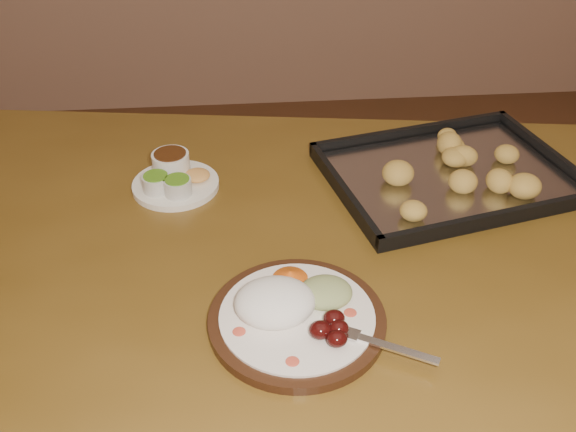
{
  "coord_description": "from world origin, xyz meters",
  "views": [
    {
      "loc": [
        -0.31,
        -0.86,
        1.41
      ],
      "look_at": [
        -0.24,
        0.0,
        0.77
      ],
      "focal_mm": 40.0,
      "sensor_mm": 36.0,
      "label": 1
    }
  ],
  "objects": [
    {
      "name": "dinner_plate",
      "position": [
        -0.25,
        -0.22,
        0.77
      ],
      "size": [
        0.3,
        0.25,
        0.06
      ],
      "rotation": [
        0.0,
        0.0,
        -0.56
      ],
      "color": "black",
      "rests_on": "dining_table"
    },
    {
      "name": "baking_tray",
      "position": [
        0.08,
        0.12,
        0.76
      ],
      "size": [
        0.5,
        0.42,
        0.05
      ],
      "rotation": [
        0.0,
        0.0,
        0.23
      ],
      "color": "black",
      "rests_on": "dining_table"
    },
    {
      "name": "condiment_saucer",
      "position": [
        -0.44,
        0.14,
        0.77
      ],
      "size": [
        0.16,
        0.16,
        0.05
      ],
      "rotation": [
        0.0,
        0.0,
        -0.05
      ],
      "color": "white",
      "rests_on": "dining_table"
    },
    {
      "name": "dining_table",
      "position": [
        -0.22,
        -0.05,
        0.65
      ],
      "size": [
        1.61,
        1.1,
        0.75
      ],
      "rotation": [
        0.0,
        0.0,
        -0.14
      ],
      "color": "brown",
      "rests_on": "ground"
    }
  ]
}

